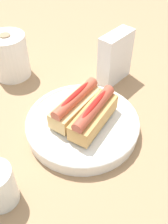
{
  "coord_description": "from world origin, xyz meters",
  "views": [
    {
      "loc": [
        -0.26,
        -0.32,
        0.47
      ],
      "look_at": [
        0.0,
        0.02,
        0.06
      ],
      "focal_mm": 40.92,
      "sensor_mm": 36.0,
      "label": 1
    }
  ],
  "objects_px": {
    "hotdog_front": "(94,114)",
    "napkin_box": "(115,58)",
    "serving_bowl": "(84,123)",
    "hotdog_back": "(74,105)",
    "paper_towel_roll": "(10,56)"
  },
  "relations": [
    {
      "from": "napkin_box",
      "to": "serving_bowl",
      "type": "bearing_deg",
      "value": -161.97
    },
    {
      "from": "serving_bowl",
      "to": "hotdog_front",
      "type": "distance_m",
      "value": 0.05
    },
    {
      "from": "serving_bowl",
      "to": "napkin_box",
      "type": "bearing_deg",
      "value": 28.29
    },
    {
      "from": "hotdog_back",
      "to": "hotdog_front",
      "type": "bearing_deg",
      "value": -72.32
    },
    {
      "from": "serving_bowl",
      "to": "paper_towel_roll",
      "type": "bearing_deg",
      "value": 95.8
    },
    {
      "from": "paper_towel_roll",
      "to": "hotdog_front",
      "type": "bearing_deg",
      "value": -83.26
    },
    {
      "from": "paper_towel_roll",
      "to": "napkin_box",
      "type": "relative_size",
      "value": 0.89
    },
    {
      "from": "hotdog_back",
      "to": "napkin_box",
      "type": "height_order",
      "value": "napkin_box"
    },
    {
      "from": "paper_towel_roll",
      "to": "napkin_box",
      "type": "bearing_deg",
      "value": -42.76
    },
    {
      "from": "serving_bowl",
      "to": "hotdog_back",
      "type": "distance_m",
      "value": 0.05
    },
    {
      "from": "serving_bowl",
      "to": "paper_towel_roll",
      "type": "xyz_separation_m",
      "value": [
        -0.03,
        0.32,
        0.05
      ]
    },
    {
      "from": "hotdog_front",
      "to": "napkin_box",
      "type": "height_order",
      "value": "napkin_box"
    },
    {
      "from": "hotdog_front",
      "to": "hotdog_back",
      "type": "relative_size",
      "value": 1.0
    },
    {
      "from": "paper_towel_roll",
      "to": "hotdog_back",
      "type": "bearing_deg",
      "value": -85.31
    },
    {
      "from": "hotdog_back",
      "to": "paper_towel_roll",
      "type": "height_order",
      "value": "paper_towel_roll"
    }
  ]
}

